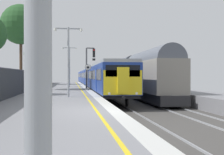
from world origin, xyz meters
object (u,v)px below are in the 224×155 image
(platform_lamp_mid, at_px, (68,55))
(background_tree_left, at_px, (22,26))
(background_tree_centre, at_px, (37,55))
(signal_gantry, at_px, (89,63))
(freight_train_adjacent_track, at_px, (124,74))
(speed_limit_sign, at_px, (88,74))
(platform_lamp_far, at_px, (70,63))
(commuter_train_at_platform, at_px, (91,77))

(platform_lamp_mid, xyz_separation_m, background_tree_left, (-4.91, 11.03, 3.82))
(background_tree_centre, bearing_deg, signal_gantry, -65.66)
(freight_train_adjacent_track, height_order, speed_limit_sign, freight_train_adjacent_track)
(signal_gantry, height_order, platform_lamp_far, platform_lamp_far)
(freight_train_adjacent_track, relative_size, background_tree_left, 4.45)
(freight_train_adjacent_track, bearing_deg, background_tree_centre, 142.83)
(background_tree_left, bearing_deg, background_tree_centre, 91.90)
(background_tree_centre, bearing_deg, commuter_train_at_platform, 1.10)
(speed_limit_sign, distance_m, background_tree_left, 9.00)
(signal_gantry, xyz_separation_m, speed_limit_sign, (-0.38, -4.55, -1.28))
(platform_lamp_far, bearing_deg, freight_train_adjacent_track, 6.75)
(freight_train_adjacent_track, relative_size, platform_lamp_mid, 8.21)
(signal_gantry, bearing_deg, background_tree_left, -168.52)
(commuter_train_at_platform, relative_size, background_tree_left, 6.90)
(signal_gantry, distance_m, platform_lamp_far, 6.59)
(freight_train_adjacent_track, xyz_separation_m, background_tree_centre, (-13.22, 10.02, 3.32))
(freight_train_adjacent_track, distance_m, background_tree_centre, 16.92)
(signal_gantry, distance_m, platform_lamp_mid, 12.68)
(speed_limit_sign, distance_m, platform_lamp_far, 11.01)
(commuter_train_at_platform, xyz_separation_m, signal_gantry, (-1.46, -17.31, 1.68))
(background_tree_left, distance_m, background_tree_centre, 18.68)
(commuter_train_at_platform, bearing_deg, background_tree_left, -114.62)
(commuter_train_at_platform, bearing_deg, platform_lamp_far, -108.38)
(background_tree_left, bearing_deg, signal_gantry, 11.48)
(freight_train_adjacent_track, xyz_separation_m, signal_gantry, (-5.47, -7.11, 1.27))
(commuter_train_at_platform, relative_size, background_tree_centre, 8.40)
(commuter_train_at_platform, xyz_separation_m, freight_train_adjacent_track, (4.00, -10.20, 0.42))
(commuter_train_at_platform, relative_size, platform_lamp_mid, 12.74)
(freight_train_adjacent_track, bearing_deg, commuter_train_at_platform, 111.44)
(platform_lamp_mid, relative_size, platform_lamp_far, 0.91)
(speed_limit_sign, xyz_separation_m, background_tree_centre, (-7.37, 21.69, 3.33))
(freight_train_adjacent_track, xyz_separation_m, platform_lamp_mid, (-7.70, -19.59, 1.25))
(platform_lamp_mid, xyz_separation_m, background_tree_centre, (-5.52, 29.62, 2.07))
(freight_train_adjacent_track, xyz_separation_m, background_tree_left, (-12.60, -8.56, 5.06))
(commuter_train_at_platform, xyz_separation_m, speed_limit_sign, (-1.85, -21.86, 0.40))
(background_tree_left, bearing_deg, speed_limit_sign, -24.67)
(platform_lamp_far, height_order, background_tree_left, background_tree_left)
(signal_gantry, distance_m, speed_limit_sign, 4.74)
(commuter_train_at_platform, distance_m, platform_lamp_far, 11.86)
(commuter_train_at_platform, height_order, platform_lamp_far, platform_lamp_far)
(freight_train_adjacent_track, relative_size, speed_limit_sign, 15.38)
(commuter_train_at_platform, bearing_deg, speed_limit_sign, -94.83)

